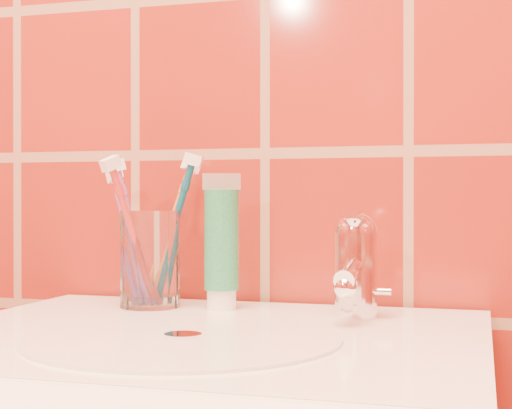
% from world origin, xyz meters
% --- Properties ---
extents(glass_tumbler, '(0.08, 0.08, 0.12)m').
position_xyz_m(glass_tumbler, '(-0.12, 1.11, 0.91)').
color(glass_tumbler, white).
rests_on(glass_tumbler, pedestal_sink).
extents(toothpaste_tube, '(0.05, 0.04, 0.16)m').
position_xyz_m(toothpaste_tube, '(-0.03, 1.11, 0.93)').
color(toothpaste_tube, white).
rests_on(toothpaste_tube, pedestal_sink).
extents(faucet, '(0.05, 0.11, 0.12)m').
position_xyz_m(faucet, '(0.14, 1.09, 0.91)').
color(faucet, white).
rests_on(faucet, pedestal_sink).
extents(toothbrush_0, '(0.15, 0.14, 0.19)m').
position_xyz_m(toothbrush_0, '(-0.15, 1.12, 0.93)').
color(toothbrush_0, '#7F438F').
rests_on(toothbrush_0, glass_tumbler).
extents(toothbrush_1, '(0.10, 0.09, 0.20)m').
position_xyz_m(toothbrush_1, '(-0.10, 1.12, 0.94)').
color(toothbrush_1, navy).
rests_on(toothbrush_1, glass_tumbler).
extents(toothbrush_2, '(0.11, 0.16, 0.21)m').
position_xyz_m(toothbrush_2, '(-0.13, 1.07, 0.94)').
color(toothbrush_2, '#AD2825').
rests_on(toothbrush_2, glass_tumbler).
extents(toothbrush_3, '(0.13, 0.16, 0.21)m').
position_xyz_m(toothbrush_3, '(-0.11, 1.14, 0.94)').
color(toothbrush_3, '#C86B23').
rests_on(toothbrush_3, glass_tumbler).
extents(toothbrush_4, '(0.10, 0.09, 0.19)m').
position_xyz_m(toothbrush_4, '(-0.13, 1.09, 0.94)').
color(toothbrush_4, '#934BA1').
rests_on(toothbrush_4, glass_tumbler).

